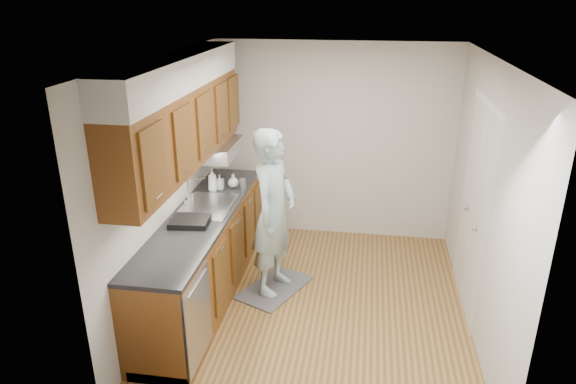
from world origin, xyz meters
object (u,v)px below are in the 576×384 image
object	(u,v)px
soap_bottle_a	(212,180)
dish_rack	(190,221)
soap_bottle_b	(220,182)
soap_bottle_c	(233,181)
person	(274,202)
steel_can	(243,184)

from	to	relation	value
soap_bottle_a	dish_rack	size ratio (longest dim) A/B	0.74
soap_bottle_b	soap_bottle_a	bearing A→B (deg)	-121.91
soap_bottle_b	soap_bottle_c	world-z (taller)	soap_bottle_b
person	soap_bottle_c	size ratio (longest dim) A/B	12.73
soap_bottle_b	person	bearing A→B (deg)	-34.76
soap_bottle_a	soap_bottle_c	world-z (taller)	soap_bottle_a
soap_bottle_c	steel_can	bearing A→B (deg)	-20.17
person	soap_bottle_b	xyz separation A→B (m)	(-0.72, 0.50, 0.00)
person	soap_bottle_c	bearing A→B (deg)	59.91
soap_bottle_c	steel_can	distance (m)	0.13
person	soap_bottle_b	bearing A→B (deg)	69.90
soap_bottle_a	dish_rack	bearing A→B (deg)	-87.75
soap_bottle_b	dish_rack	size ratio (longest dim) A/B	0.47
soap_bottle_b	dish_rack	world-z (taller)	soap_bottle_b
soap_bottle_a	steel_can	xyz separation A→B (m)	(0.32, 0.12, -0.07)
soap_bottle_b	steel_can	xyz separation A→B (m)	(0.26, 0.03, -0.02)
soap_bottle_b	steel_can	distance (m)	0.26
person	soap_bottle_c	xyz separation A→B (m)	(-0.58, 0.57, -0.01)
soap_bottle_c	steel_can	xyz separation A→B (m)	(0.12, -0.04, -0.02)
soap_bottle_a	soap_bottle_c	bearing A→B (deg)	40.78
soap_bottle_a	soap_bottle_b	distance (m)	0.12
soap_bottle_b	soap_bottle_c	xyz separation A→B (m)	(0.14, 0.08, -0.01)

